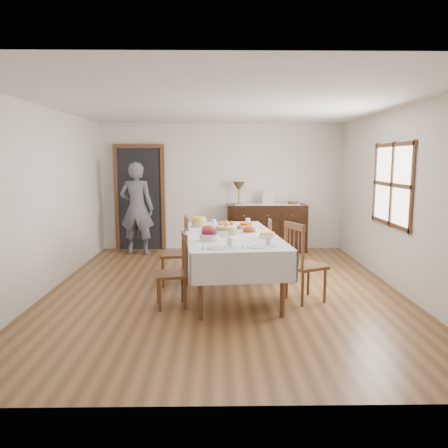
{
  "coord_description": "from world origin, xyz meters",
  "views": [
    {
      "loc": [
        -0.09,
        -6.09,
        1.87
      ],
      "look_at": [
        0.0,
        0.1,
        0.95
      ],
      "focal_mm": 35.0,
      "sensor_mm": 36.0,
      "label": 1
    }
  ],
  "objects_px": {
    "chair_right_near": "(303,262)",
    "person": "(137,206)",
    "chair_left_far": "(177,250)",
    "chair_left_near": "(175,270)",
    "dining_table": "(231,241)",
    "table_lamp": "(239,187)",
    "chair_right_far": "(278,250)",
    "sideboard": "(266,228)"
  },
  "relations": [
    {
      "from": "chair_left_near",
      "to": "table_lamp",
      "type": "height_order",
      "value": "table_lamp"
    },
    {
      "from": "chair_right_near",
      "to": "dining_table",
      "type": "bearing_deg",
      "value": 41.07
    },
    {
      "from": "chair_left_far",
      "to": "sideboard",
      "type": "xyz_separation_m",
      "value": [
        1.61,
        2.38,
        -0.04
      ]
    },
    {
      "from": "chair_left_near",
      "to": "sideboard",
      "type": "xyz_separation_m",
      "value": [
        1.55,
        3.41,
        0.0
      ]
    },
    {
      "from": "chair_left_near",
      "to": "dining_table",
      "type": "bearing_deg",
      "value": 117.83
    },
    {
      "from": "chair_right_near",
      "to": "person",
      "type": "relative_size",
      "value": 0.55
    },
    {
      "from": "table_lamp",
      "to": "dining_table",
      "type": "bearing_deg",
      "value": -95.01
    },
    {
      "from": "dining_table",
      "to": "table_lamp",
      "type": "distance_m",
      "value": 2.91
    },
    {
      "from": "person",
      "to": "table_lamp",
      "type": "relative_size",
      "value": 4.23
    },
    {
      "from": "dining_table",
      "to": "chair_left_near",
      "type": "distance_m",
      "value": 0.97
    },
    {
      "from": "dining_table",
      "to": "chair_right_far",
      "type": "relative_size",
      "value": 2.68
    },
    {
      "from": "dining_table",
      "to": "chair_right_near",
      "type": "xyz_separation_m",
      "value": [
        0.93,
        -0.41,
        -0.2
      ]
    },
    {
      "from": "chair_left_far",
      "to": "person",
      "type": "bearing_deg",
      "value": -162.99
    },
    {
      "from": "chair_left_near",
      "to": "chair_right_near",
      "type": "bearing_deg",
      "value": 84.96
    },
    {
      "from": "chair_left_far",
      "to": "chair_right_far",
      "type": "xyz_separation_m",
      "value": [
        1.54,
        0.17,
        -0.04
      ]
    },
    {
      "from": "chair_right_far",
      "to": "chair_right_near",
      "type": "bearing_deg",
      "value": -166.34
    },
    {
      "from": "chair_left_far",
      "to": "sideboard",
      "type": "relative_size",
      "value": 0.64
    },
    {
      "from": "chair_right_near",
      "to": "person",
      "type": "bearing_deg",
      "value": 17.25
    },
    {
      "from": "dining_table",
      "to": "person",
      "type": "xyz_separation_m",
      "value": [
        -1.77,
        2.56,
        0.23
      ]
    },
    {
      "from": "person",
      "to": "table_lamp",
      "type": "xyz_separation_m",
      "value": [
        2.02,
        0.28,
        0.34
      ]
    },
    {
      "from": "chair_left_far",
      "to": "dining_table",
      "type": "bearing_deg",
      "value": 52.78
    },
    {
      "from": "chair_right_near",
      "to": "chair_right_far",
      "type": "distance_m",
      "value": 1.04
    },
    {
      "from": "chair_left_near",
      "to": "person",
      "type": "distance_m",
      "value": 3.35
    },
    {
      "from": "chair_right_far",
      "to": "table_lamp",
      "type": "relative_size",
      "value": 2.06
    },
    {
      "from": "chair_left_far",
      "to": "chair_right_near",
      "type": "relative_size",
      "value": 0.96
    },
    {
      "from": "chair_left_far",
      "to": "table_lamp",
      "type": "height_order",
      "value": "table_lamp"
    },
    {
      "from": "dining_table",
      "to": "chair_right_near",
      "type": "distance_m",
      "value": 1.04
    },
    {
      "from": "dining_table",
      "to": "sideboard",
      "type": "relative_size",
      "value": 1.59
    },
    {
      "from": "person",
      "to": "chair_left_near",
      "type": "bearing_deg",
      "value": 114.81
    },
    {
      "from": "sideboard",
      "to": "table_lamp",
      "type": "relative_size",
      "value": 3.48
    },
    {
      "from": "dining_table",
      "to": "chair_right_far",
      "type": "bearing_deg",
      "value": 33.74
    },
    {
      "from": "dining_table",
      "to": "table_lamp",
      "type": "xyz_separation_m",
      "value": [
        0.25,
        2.84,
        0.58
      ]
    },
    {
      "from": "chair_left_far",
      "to": "person",
      "type": "distance_m",
      "value": 2.38
    },
    {
      "from": "chair_right_far",
      "to": "dining_table",
      "type": "bearing_deg",
      "value": 132.74
    },
    {
      "from": "chair_right_near",
      "to": "sideboard",
      "type": "bearing_deg",
      "value": -23.0
    },
    {
      "from": "chair_left_near",
      "to": "chair_left_far",
      "type": "distance_m",
      "value": 1.03
    },
    {
      "from": "chair_left_far",
      "to": "chair_left_near",
      "type": "bearing_deg",
      "value": -4.53
    },
    {
      "from": "chair_left_far",
      "to": "person",
      "type": "height_order",
      "value": "person"
    },
    {
      "from": "table_lamp",
      "to": "chair_left_far",
      "type": "bearing_deg",
      "value": -113.44
    },
    {
      "from": "chair_right_near",
      "to": "person",
      "type": "distance_m",
      "value": 4.04
    },
    {
      "from": "chair_left_near",
      "to": "person",
      "type": "bearing_deg",
      "value": -172.64
    },
    {
      "from": "dining_table",
      "to": "sideboard",
      "type": "xyz_separation_m",
      "value": [
        0.82,
        2.82,
        -0.26
      ]
    }
  ]
}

